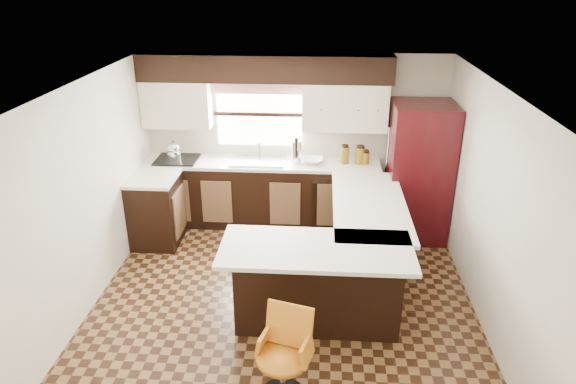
# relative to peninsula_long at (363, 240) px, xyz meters

# --- Properties ---
(floor) EXTENTS (4.40, 4.40, 0.00)m
(floor) POSITION_rel_peninsula_long_xyz_m (-0.90, -0.62, -0.45)
(floor) COLOR #49301A
(floor) RESTS_ON ground
(ceiling) EXTENTS (4.40, 4.40, 0.00)m
(ceiling) POSITION_rel_peninsula_long_xyz_m (-0.90, -0.62, 1.95)
(ceiling) COLOR silver
(ceiling) RESTS_ON wall_back
(wall_back) EXTENTS (4.40, 0.00, 4.40)m
(wall_back) POSITION_rel_peninsula_long_xyz_m (-0.90, 1.58, 0.75)
(wall_back) COLOR beige
(wall_back) RESTS_ON floor
(wall_front) EXTENTS (4.40, 0.00, 4.40)m
(wall_front) POSITION_rel_peninsula_long_xyz_m (-0.90, -2.83, 0.75)
(wall_front) COLOR beige
(wall_front) RESTS_ON floor
(wall_left) EXTENTS (0.00, 4.40, 4.40)m
(wall_left) POSITION_rel_peninsula_long_xyz_m (-3.00, -0.62, 0.75)
(wall_left) COLOR beige
(wall_left) RESTS_ON floor
(wall_right) EXTENTS (0.00, 4.40, 4.40)m
(wall_right) POSITION_rel_peninsula_long_xyz_m (1.20, -0.62, 0.75)
(wall_right) COLOR beige
(wall_right) RESTS_ON floor
(base_cab_back) EXTENTS (3.30, 0.60, 0.90)m
(base_cab_back) POSITION_rel_peninsula_long_xyz_m (-1.35, 1.28, 0.00)
(base_cab_back) COLOR black
(base_cab_back) RESTS_ON floor
(base_cab_left) EXTENTS (0.60, 0.70, 0.90)m
(base_cab_left) POSITION_rel_peninsula_long_xyz_m (-2.70, 0.62, 0.00)
(base_cab_left) COLOR black
(base_cab_left) RESTS_ON floor
(counter_back) EXTENTS (3.30, 0.60, 0.04)m
(counter_back) POSITION_rel_peninsula_long_xyz_m (-1.35, 1.28, 0.47)
(counter_back) COLOR silver
(counter_back) RESTS_ON base_cab_back
(counter_left) EXTENTS (0.60, 0.70, 0.04)m
(counter_left) POSITION_rel_peninsula_long_xyz_m (-2.70, 0.62, 0.47)
(counter_left) COLOR silver
(counter_left) RESTS_ON base_cab_left
(soffit) EXTENTS (3.40, 0.35, 0.36)m
(soffit) POSITION_rel_peninsula_long_xyz_m (-1.30, 1.40, 1.77)
(soffit) COLOR black
(soffit) RESTS_ON wall_back
(upper_cab_left) EXTENTS (0.94, 0.35, 0.64)m
(upper_cab_left) POSITION_rel_peninsula_long_xyz_m (-2.52, 1.40, 1.27)
(upper_cab_left) COLOR beige
(upper_cab_left) RESTS_ON wall_back
(upper_cab_right) EXTENTS (1.14, 0.35, 0.64)m
(upper_cab_right) POSITION_rel_peninsula_long_xyz_m (-0.22, 1.40, 1.27)
(upper_cab_right) COLOR beige
(upper_cab_right) RESTS_ON wall_back
(window_pane) EXTENTS (1.20, 0.02, 0.90)m
(window_pane) POSITION_rel_peninsula_long_xyz_m (-1.40, 1.56, 1.10)
(window_pane) COLOR white
(window_pane) RESTS_ON wall_back
(valance) EXTENTS (1.30, 0.06, 0.18)m
(valance) POSITION_rel_peninsula_long_xyz_m (-1.40, 1.52, 1.49)
(valance) COLOR #D19B93
(valance) RESTS_ON wall_back
(sink) EXTENTS (0.75, 0.45, 0.03)m
(sink) POSITION_rel_peninsula_long_xyz_m (-1.40, 1.25, 0.51)
(sink) COLOR #B2B2B7
(sink) RESTS_ON counter_back
(dishwasher) EXTENTS (0.58, 0.03, 0.78)m
(dishwasher) POSITION_rel_peninsula_long_xyz_m (-0.35, 0.99, -0.02)
(dishwasher) COLOR black
(dishwasher) RESTS_ON floor
(cooktop) EXTENTS (0.58, 0.50, 0.02)m
(cooktop) POSITION_rel_peninsula_long_xyz_m (-2.55, 1.25, 0.51)
(cooktop) COLOR black
(cooktop) RESTS_ON counter_back
(peninsula_long) EXTENTS (0.60, 1.95, 0.90)m
(peninsula_long) POSITION_rel_peninsula_long_xyz_m (0.00, 0.00, 0.00)
(peninsula_long) COLOR black
(peninsula_long) RESTS_ON floor
(peninsula_return) EXTENTS (1.65, 0.60, 0.90)m
(peninsula_return) POSITION_rel_peninsula_long_xyz_m (-0.53, -0.97, 0.00)
(peninsula_return) COLOR black
(peninsula_return) RESTS_ON floor
(counter_pen_long) EXTENTS (0.84, 1.95, 0.04)m
(counter_pen_long) POSITION_rel_peninsula_long_xyz_m (0.05, 0.00, 0.47)
(counter_pen_long) COLOR silver
(counter_pen_long) RESTS_ON peninsula_long
(counter_pen_return) EXTENTS (1.89, 0.84, 0.04)m
(counter_pen_return) POSITION_rel_peninsula_long_xyz_m (-0.55, -1.06, 0.47)
(counter_pen_return) COLOR silver
(counter_pen_return) RESTS_ON peninsula_return
(refrigerator) EXTENTS (0.80, 0.77, 1.86)m
(refrigerator) POSITION_rel_peninsula_long_xyz_m (0.78, 1.05, 0.48)
(refrigerator) COLOR #38090D
(refrigerator) RESTS_ON floor
(bar_chair) EXTENTS (0.55, 0.55, 0.84)m
(bar_chair) POSITION_rel_peninsula_long_xyz_m (-0.80, -2.05, -0.03)
(bar_chair) COLOR orange
(bar_chair) RESTS_ON floor
(kettle) EXTENTS (0.19, 0.19, 0.26)m
(kettle) POSITION_rel_peninsula_long_xyz_m (-2.58, 1.26, 0.65)
(kettle) COLOR silver
(kettle) RESTS_ON cooktop
(percolator) EXTENTS (0.14, 0.14, 0.32)m
(percolator) POSITION_rel_peninsula_long_xyz_m (-0.87, 1.28, 0.66)
(percolator) COLOR silver
(percolator) RESTS_ON counter_back
(mixing_bowl) EXTENTS (0.31, 0.31, 0.07)m
(mixing_bowl) POSITION_rel_peninsula_long_xyz_m (-0.64, 1.28, 0.53)
(mixing_bowl) COLOR white
(mixing_bowl) RESTS_ON counter_back
(canister_large) EXTENTS (0.12, 0.12, 0.24)m
(canister_large) POSITION_rel_peninsula_long_xyz_m (-0.20, 1.30, 0.61)
(canister_large) COLOR brown
(canister_large) RESTS_ON counter_back
(canister_med) EXTENTS (0.13, 0.13, 0.23)m
(canister_med) POSITION_rel_peninsula_long_xyz_m (0.01, 1.30, 0.61)
(canister_med) COLOR brown
(canister_med) RESTS_ON counter_back
(canister_small) EXTENTS (0.12, 0.12, 0.17)m
(canister_small) POSITION_rel_peninsula_long_xyz_m (0.08, 1.30, 0.58)
(canister_small) COLOR brown
(canister_small) RESTS_ON counter_back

